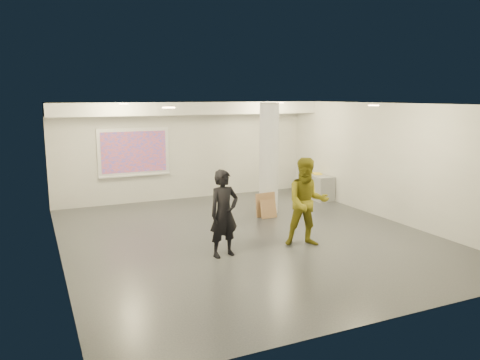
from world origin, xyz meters
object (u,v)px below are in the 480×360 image
projection_screen (134,153)px  woman (224,213)px  credenza (316,186)px  man (307,202)px  column (269,159)px

projection_screen → woman: projection_screen is taller
credenza → woman: bearing=-140.7°
woman → man: 1.88m
woman → man: (1.87, -0.10, 0.07)m
column → projection_screen: bearing=139.4°
column → credenza: size_ratio=2.33×
projection_screen → woman: (0.62, -5.45, -0.65)m
projection_screen → credenza: size_ratio=1.63×
projection_screen → woman: bearing=-83.5°
column → credenza: 2.68m
projection_screen → woman: size_ratio=1.20×
projection_screen → man: bearing=-65.9°
credenza → man: size_ratio=0.68×
column → man: column is taller
column → projection_screen: 4.08m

